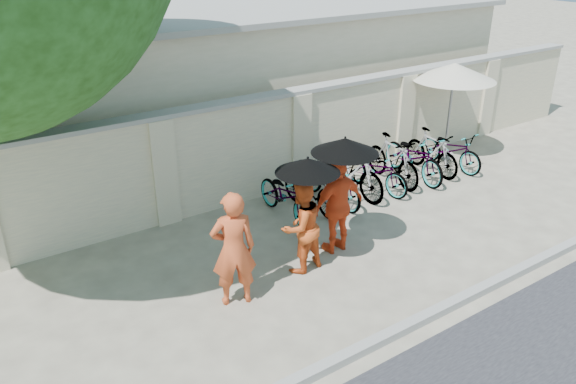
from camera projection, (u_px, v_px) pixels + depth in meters
ground at (309, 282)px, 8.73m from camera, size 80.00×80.00×0.00m
kerb at (384, 338)px, 7.43m from camera, size 40.00×0.16×0.12m
compound_wall at (256, 149)px, 11.22m from camera, size 20.00×0.30×2.00m
building_behind at (212, 76)px, 14.34m from camera, size 14.00×6.00×3.20m
monk_left at (233, 249)px, 7.90m from camera, size 0.74×0.60×1.77m
monk_center at (301, 227)px, 8.75m from camera, size 0.81×0.67×1.54m
parasol_center at (308, 165)px, 8.28m from camera, size 0.98×0.98×1.06m
monk_right at (338, 205)px, 9.27m from camera, size 0.99×0.41×1.68m
parasol_right at (345, 146)px, 8.77m from camera, size 1.08×1.08×1.08m
patio_umbrella at (454, 73)px, 12.76m from camera, size 2.37×2.37×2.26m
bike_0 at (286, 196)px, 10.53m from camera, size 0.61×1.73×0.91m
bike_1 at (311, 188)px, 10.79m from camera, size 0.59×1.63×0.96m
bike_2 at (331, 180)px, 11.15m from camera, size 0.66×1.82×0.95m
bike_3 at (353, 170)px, 11.41m from camera, size 0.57×1.83×1.09m
bike_4 at (376, 171)px, 11.66m from camera, size 0.79×1.73×0.88m
bike_5 at (393, 160)px, 12.00m from camera, size 0.65×1.77×1.04m
bike_6 at (414, 157)px, 12.24m from camera, size 0.84×1.95×0.99m
bike_7 at (432, 152)px, 12.53m from camera, size 0.56×1.66×0.98m
bike_8 at (451, 149)px, 12.78m from camera, size 0.67×1.72×0.89m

